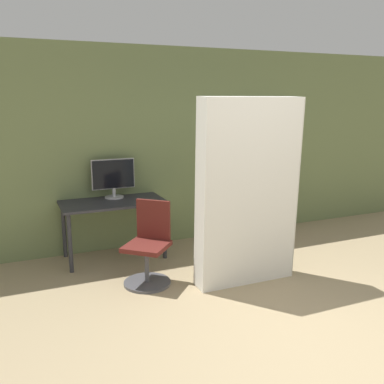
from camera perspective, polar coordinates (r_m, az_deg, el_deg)
The scene contains 7 objects.
ground_plane at distance 3.78m, azimuth 20.50°, elevation -20.74°, with size 16.00×16.00×0.00m, color #9E8966.
wall_back at distance 6.07m, azimuth -0.87°, elevation 6.06°, with size 8.00×0.06×2.70m.
desk at distance 5.51m, azimuth -10.46°, elevation -2.21°, with size 1.29×0.68×0.75m.
monitor at distance 5.63m, azimuth -10.44°, elevation 2.01°, with size 0.56×0.24×0.51m.
office_chair at distance 4.79m, azimuth -5.80°, elevation -7.84°, with size 0.62×0.62×0.91m.
bookshelf at distance 6.58m, azimuth 9.37°, elevation 1.58°, with size 0.74×0.29×1.70m.
mattress_near at distance 4.65m, azimuth 7.51°, elevation -0.12°, with size 1.14×0.32×2.04m.
Camera 1 is at (-2.30, -2.22, 2.01)m, focal length 40.00 mm.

